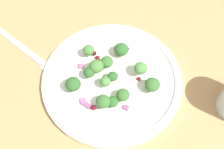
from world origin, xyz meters
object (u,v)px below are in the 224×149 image
broccoli_floret_0 (96,66)px  broccoli_floret_2 (152,85)px  fork (29,52)px  broccoli_floret_1 (113,102)px  plate (112,79)px

broccoli_floret_0 → broccoli_floret_2: 11.10cm
broccoli_floret_0 → fork: size_ratio=0.16×
broccoli_floret_2 → broccoli_floret_0: bearing=173.6°
broccoli_floret_0 → fork: broccoli_floret_0 is taller
broccoli_floret_1 → fork: bearing=158.1°
fork → broccoli_floret_0: bearing=-7.5°
fork → broccoli_floret_1: bearing=-21.9°
plate → broccoli_floret_2: broccoli_floret_2 is taller
broccoli_floret_2 → fork: bearing=173.0°
plate → fork: plate is taller
plate → broccoli_floret_2: (7.82, -0.65, 2.25)cm
broccoli_floret_0 → broccoli_floret_1: bearing=-52.6°
plate → fork: 18.89cm
broccoli_floret_2 → plate: bearing=175.3°
broccoli_floret_0 → fork: bearing=172.5°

